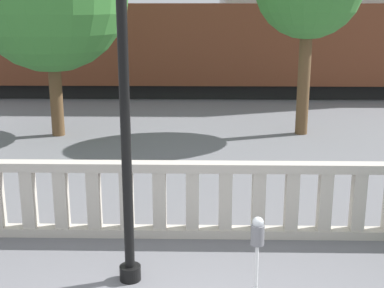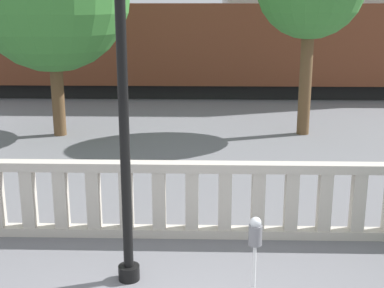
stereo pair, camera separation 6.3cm
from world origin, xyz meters
The scene contains 4 objects.
balustrade centered at (0.00, 3.37, 0.61)m, with size 12.11×0.24×1.22m.
lamppost centered at (-0.81, 1.98, 2.93)m, with size 0.32×0.32×5.30m.
parking_meter centered at (0.75, 0.85, 1.09)m, with size 0.15×0.15×1.39m.
train_near centered at (3.58, 16.80, 1.85)m, with size 25.00×3.13×4.12m.
Camera 2 is at (0.22, -4.45, 3.62)m, focal length 50.00 mm.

